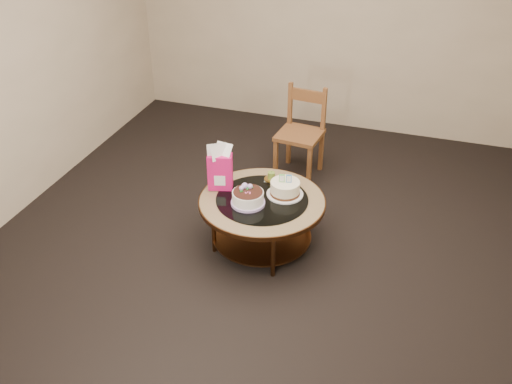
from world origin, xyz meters
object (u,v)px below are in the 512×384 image
(coffee_table, at_px, (262,207))
(decorated_cake, at_px, (248,198))
(cream_cake, at_px, (285,189))
(gift_bag, at_px, (220,167))
(dining_chair, at_px, (301,132))

(coffee_table, bearing_deg, decorated_cake, -129.83)
(cream_cake, bearing_deg, decorated_cake, -150.59)
(gift_bag, bearing_deg, dining_chair, 57.90)
(cream_cake, height_order, dining_chair, dining_chair)
(coffee_table, relative_size, gift_bag, 2.59)
(decorated_cake, distance_m, dining_chair, 1.38)
(decorated_cake, relative_size, cream_cake, 0.91)
(coffee_table, xyz_separation_m, dining_chair, (-0.01, 1.27, 0.07))
(dining_chair, bearing_deg, cream_cake, -75.87)
(decorated_cake, bearing_deg, coffee_table, 50.17)
(decorated_cake, bearing_deg, dining_chair, 86.71)
(cream_cake, xyz_separation_m, gift_bag, (-0.53, -0.06, 0.14))
(decorated_cake, xyz_separation_m, gift_bag, (-0.29, 0.16, 0.14))
(decorated_cake, relative_size, gift_bag, 0.69)
(decorated_cake, xyz_separation_m, cream_cake, (0.24, 0.22, 0.01))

